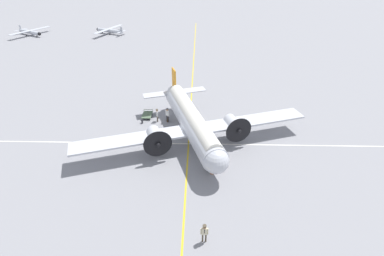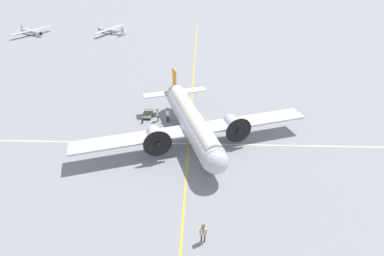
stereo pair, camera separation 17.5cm
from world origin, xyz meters
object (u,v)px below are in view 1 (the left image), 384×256
passenger_boarding (167,113)px  baggage_cart (147,115)px  crew_foreground (204,232)px  ramp_agent (157,114)px  suitcase_near_door (168,120)px  suitcase_upright_spare (142,121)px  airliner_main (193,123)px  light_aircraft_distant (30,32)px  light_aircraft_taxiing (109,30)px  traffic_cone (213,170)px

passenger_boarding → baggage_cart: 3.07m
crew_foreground → ramp_agent: 18.19m
ramp_agent → suitcase_near_door: ramp_agent is taller
passenger_boarding → suitcase_upright_spare: 3.19m
airliner_main → suitcase_near_door: airliner_main is taller
suitcase_near_door → baggage_cart: size_ratio=0.25×
light_aircraft_distant → light_aircraft_taxiing: (1.93, -18.63, -0.00)m
crew_foreground → ramp_agent: bearing=-73.5°
ramp_agent → suitcase_upright_spare: size_ratio=3.17×
ramp_agent → baggage_cart: ramp_agent is taller
light_aircraft_taxiing → suitcase_upright_spare: bearing=132.1°
crew_foreground → baggage_cart: crew_foreground is taller
crew_foreground → baggage_cart: size_ratio=0.84×
airliner_main → baggage_cart: bearing=-152.4°
light_aircraft_distant → traffic_cone: size_ratio=16.82×
airliner_main → light_aircraft_taxiing: (47.50, 21.60, -1.61)m
airliner_main → ramp_agent: size_ratio=14.85×
airliner_main → light_aircraft_distant: airliner_main is taller
ramp_agent → light_aircraft_distant: size_ratio=0.17×
ramp_agent → baggage_cart: (1.12, 1.43, -0.75)m
light_aircraft_distant → light_aircraft_taxiing: light_aircraft_distant is taller
crew_foreground → suitcase_near_door: 17.88m
crew_foreground → light_aircraft_taxiing: (60.31, 22.67, -0.21)m
crew_foreground → suitcase_upright_spare: (16.86, 7.29, -0.81)m
airliner_main → light_aircraft_taxiing: size_ratio=2.42×
suitcase_upright_spare → light_aircraft_taxiing: 46.09m
baggage_cart → light_aircraft_taxiing: 44.72m
ramp_agent → light_aircraft_distant: light_aircraft_distant is taller
light_aircraft_distant → baggage_cart: bearing=-20.2°
ramp_agent → traffic_cone: (-9.63, -6.38, -0.76)m
light_aircraft_taxiing → suitcase_near_door: bearing=135.9°
suitcase_near_door → suitcase_upright_spare: size_ratio=0.97×
ramp_agent → suitcase_upright_spare: (-0.48, 1.79, -0.79)m
airliner_main → baggage_cart: airliner_main is taller
crew_foreground → light_aircraft_taxiing: light_aircraft_taxiing is taller
ramp_agent → baggage_cart: size_ratio=0.83×
passenger_boarding → suitcase_upright_spare: (-0.37, 3.04, -0.90)m
airliner_main → passenger_boarding: 5.60m
baggage_cart → light_aircraft_taxiing: size_ratio=0.20×
ramp_agent → traffic_cone: ramp_agent is taller
passenger_boarding → light_aircraft_distant: (41.15, 37.05, -0.30)m
crew_foreground → light_aircraft_taxiing: size_ratio=0.17×
traffic_cone → light_aircraft_taxiing: bearing=24.1°
crew_foreground → baggage_cart: 19.73m
baggage_cart → light_aircraft_distant: (39.93, 34.37, 0.56)m
crew_foreground → passenger_boarding: 17.75m
ramp_agent → light_aircraft_taxiing: light_aircraft_taxiing is taller
passenger_boarding → light_aircraft_taxiing: (43.08, 18.42, -0.31)m
airliner_main → suitcase_near_door: bearing=-163.7°
ramp_agent → baggage_cart: bearing=-144.3°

